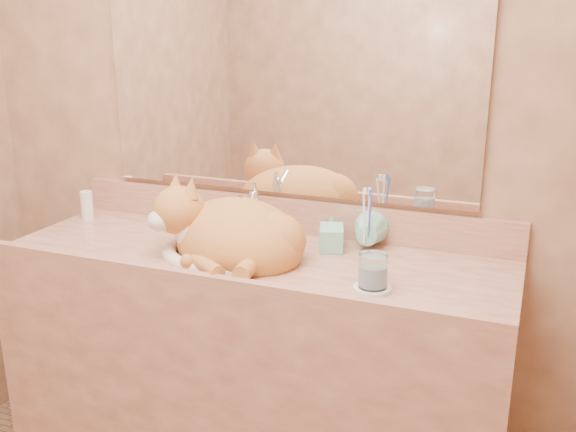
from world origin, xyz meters
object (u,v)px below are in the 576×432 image
at_px(sink_basin, 231,234).
at_px(water_glass, 373,271).
at_px(vanity_counter, 254,375).
at_px(toothbrush_cup, 366,237).
at_px(soap_dispenser, 332,230).
at_px(cat, 228,231).

xyz_separation_m(sink_basin, water_glass, (0.48, -0.11, -0.01)).
bearing_deg(vanity_counter, toothbrush_cup, 24.53).
distance_m(sink_basin, soap_dispenser, 0.31).
height_order(vanity_counter, cat, cat).
distance_m(cat, water_glass, 0.50).
distance_m(sink_basin, toothbrush_cup, 0.42).
relative_size(toothbrush_cup, water_glass, 1.22).
xyz_separation_m(soap_dispenser, water_glass, (0.19, -0.22, -0.03)).
height_order(soap_dispenser, toothbrush_cup, soap_dispenser).
distance_m(toothbrush_cup, water_glass, 0.29).
xyz_separation_m(vanity_counter, toothbrush_cup, (0.33, 0.15, 0.48)).
bearing_deg(cat, vanity_counter, 45.35).
bearing_deg(sink_basin, toothbrush_cup, 31.98).
xyz_separation_m(vanity_counter, cat, (-0.07, -0.03, 0.51)).
relative_size(sink_basin, soap_dispenser, 2.66).
height_order(toothbrush_cup, water_glass, toothbrush_cup).
distance_m(sink_basin, water_glass, 0.49).
relative_size(vanity_counter, soap_dispenser, 9.62).
height_order(vanity_counter, water_glass, water_glass).
relative_size(sink_basin, toothbrush_cup, 3.91).
height_order(cat, soap_dispenser, cat).
distance_m(vanity_counter, water_glass, 0.65).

